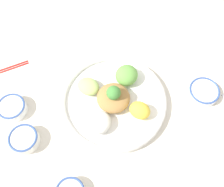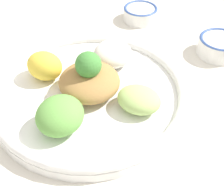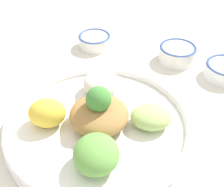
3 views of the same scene
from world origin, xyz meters
name	(u,v)px [view 3 (image 3 of 3)]	position (x,y,z in m)	size (l,w,h in m)	color
ground_plane	(122,135)	(0.00, 0.00, 0.00)	(2.40, 2.40, 0.00)	silver
salad_platter	(99,122)	(0.04, 0.03, 0.03)	(0.38, 0.38, 0.11)	white
sauce_bowl_red	(95,40)	(0.31, -0.18, 0.02)	(0.09, 0.09, 0.04)	white
rice_bowl_blue	(177,53)	(0.10, -0.30, 0.02)	(0.10, 0.10, 0.04)	white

